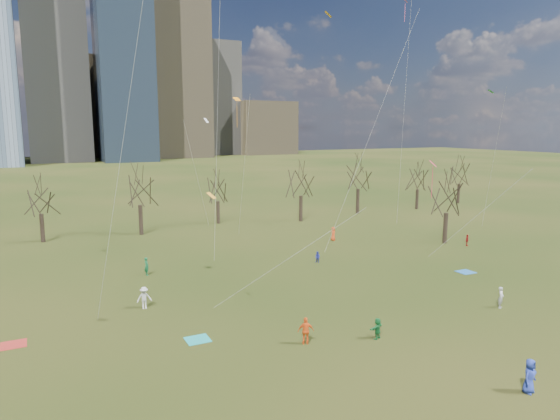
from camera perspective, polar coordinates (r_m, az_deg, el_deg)
name	(u,v)px	position (r m, az deg, el deg)	size (l,w,h in m)	color
ground	(356,333)	(36.52, 8.66, -13.72)	(500.00, 500.00, 0.00)	black
downtown_skyline	(69,69)	(239.88, -22.98, 14.60)	(212.50, 78.00, 118.00)	slate
bare_tree_row	(196,189)	(67.93, -9.59, 2.37)	(113.04, 29.80, 9.50)	black
blanket_teal	(198,340)	(35.52, -9.39, -14.40)	(1.60, 1.50, 0.03)	teal
blanket_navy	(466,272)	(53.54, 20.45, -6.65)	(1.60, 1.50, 0.03)	#2462A8
blanket_crimson	(14,345)	(38.66, -28.16, -13.41)	(1.60, 1.50, 0.03)	#B02A23
person_0	(530,376)	(31.55, 26.63, -16.60)	(0.94, 0.61, 1.93)	#273CAD
person_1	(501,297)	(44.14, 23.92, -9.12)	(0.63, 0.41, 1.73)	silver
person_4	(306,331)	(34.12, 2.97, -13.63)	(1.09, 0.46, 1.87)	orange
person_5	(377,328)	(35.58, 11.07, -13.14)	(1.37, 0.44, 1.48)	#1A7635
person_8	(318,257)	(53.57, 4.32, -5.40)	(0.60, 0.47, 1.23)	#252DA0
person_9	(144,298)	(41.72, -15.26, -9.65)	(1.15, 0.66, 1.78)	silver
person_10	(467,240)	(65.03, 20.60, -3.25)	(0.82, 0.34, 1.41)	#A21718
person_12	(333,234)	(64.12, 6.10, -2.71)	(0.85, 0.56, 1.75)	#E94B19
person_13	(147,266)	(50.67, -15.01, -6.24)	(0.65, 0.43, 1.79)	#176839
kites_airborne	(283,135)	(48.45, 0.33, 8.59)	(68.19, 39.49, 31.85)	#FFA328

